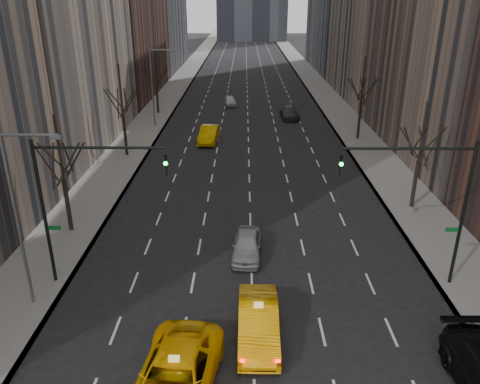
{
  "coord_description": "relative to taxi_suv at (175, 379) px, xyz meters",
  "views": [
    {
      "loc": [
        -0.44,
        -9.76,
        14.57
      ],
      "look_at": [
        -0.69,
        16.6,
        3.5
      ],
      "focal_mm": 35.0,
      "sensor_mm": 36.0,
      "label": 1
    }
  ],
  "objects": [
    {
      "name": "silver_sedan_ahead",
      "position": [
        2.84,
        10.9,
        -0.18
      ],
      "size": [
        1.95,
        4.31,
        1.44
      ],
      "primitive_type": "imported",
      "rotation": [
        0.0,
        0.0,
        -0.06
      ],
      "color": "#93959A",
      "rests_on": "ground"
    },
    {
      "name": "far_car_white",
      "position": [
        0.59,
        53.16,
        -0.22
      ],
      "size": [
        2.1,
        4.17,
        1.36
      ],
      "primitive_type": "imported",
      "rotation": [
        0.0,
        0.0,
        0.13
      ],
      "color": "silver",
      "rests_on": "ground"
    },
    {
      "name": "tree_rw_c",
      "position": [
        15.09,
        35.96,
        3.13
      ],
      "size": [
        3.36,
        3.5,
        8.74
      ],
      "color": "black",
      "rests_on": "ground"
    },
    {
      "name": "traffic_mast_right",
      "position": [
        12.2,
        7.95,
        4.58
      ],
      "size": [
        6.69,
        0.39,
        8.0
      ],
      "color": "black",
      "rests_on": "ground"
    },
    {
      "name": "traffic_mast_left",
      "position": [
        -6.01,
        7.95,
        4.58
      ],
      "size": [
        6.69,
        0.39,
        8.0
      ],
      "color": "black",
      "rests_on": "ground"
    },
    {
      "name": "tree_rw_b",
      "position": [
        15.09,
        17.96,
        2.82
      ],
      "size": [
        3.36,
        3.5,
        7.82
      ],
      "color": "black",
      "rests_on": "ground"
    },
    {
      "name": "taxi_sedan",
      "position": [
        3.32,
        3.52,
        -0.05
      ],
      "size": [
        1.82,
        5.19,
        1.71
      ],
      "primitive_type": "imported",
      "rotation": [
        0.0,
        0.0,
        -0.0
      ],
      "color": "#FFA505",
      "rests_on": "ground"
    },
    {
      "name": "taxi_suv",
      "position": [
        0.0,
        0.0,
        0.0
      ],
      "size": [
        3.74,
        6.8,
        1.81
      ],
      "primitive_type": "imported",
      "rotation": [
        0.0,
        0.0,
        -0.12
      ],
      "color": "#FFB705",
      "rests_on": "ground"
    },
    {
      "name": "tree_lw_c",
      "position": [
        -8.91,
        29.96,
        3.13
      ],
      "size": [
        3.36,
        3.5,
        8.74
      ],
      "color": "black",
      "rests_on": "ground"
    },
    {
      "name": "tree_lw_d",
      "position": [
        -8.91,
        47.96,
        2.66
      ],
      "size": [
        3.36,
        3.5,
        7.36
      ],
      "color": "black",
      "rests_on": "ground"
    },
    {
      "name": "far_taxi",
      "position": [
        -1.14,
        34.88,
        -0.04
      ],
      "size": [
        2.26,
        5.35,
        1.72
      ],
      "primitive_type": "imported",
      "rotation": [
        0.0,
        0.0,
        -0.09
      ],
      "color": "#DDA904",
      "rests_on": "ground"
    },
    {
      "name": "sidewalk_left",
      "position": [
        -9.16,
        65.96,
        -0.83
      ],
      "size": [
        4.5,
        320.0,
        0.15
      ],
      "primitive_type": "cube",
      "color": "slate",
      "rests_on": "ground"
    },
    {
      "name": "far_suv_grey",
      "position": [
        8.45,
        45.75,
        -0.15
      ],
      "size": [
        2.42,
        5.31,
        1.51
      ],
      "primitive_type": "imported",
      "rotation": [
        0.0,
        0.0,
        0.06
      ],
      "color": "#333238",
      "rests_on": "ground"
    },
    {
      "name": "streetlight_near",
      "position": [
        -7.75,
        5.96,
        4.72
      ],
      "size": [
        2.83,
        0.22,
        9.0
      ],
      "color": "slate",
      "rests_on": "ground"
    },
    {
      "name": "streetlight_far",
      "position": [
        -7.75,
        40.96,
        4.72
      ],
      "size": [
        2.83,
        0.22,
        9.0
      ],
      "color": "slate",
      "rests_on": "ground"
    },
    {
      "name": "tree_lw_b",
      "position": [
        -8.91,
        13.96,
        2.82
      ],
      "size": [
        3.36,
        3.5,
        7.82
      ],
      "color": "black",
      "rests_on": "ground"
    },
    {
      "name": "sidewalk_right",
      "position": [
        15.34,
        65.96,
        -0.83
      ],
      "size": [
        4.5,
        320.0,
        0.15
      ],
      "primitive_type": "cube",
      "color": "slate",
      "rests_on": "ground"
    }
  ]
}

